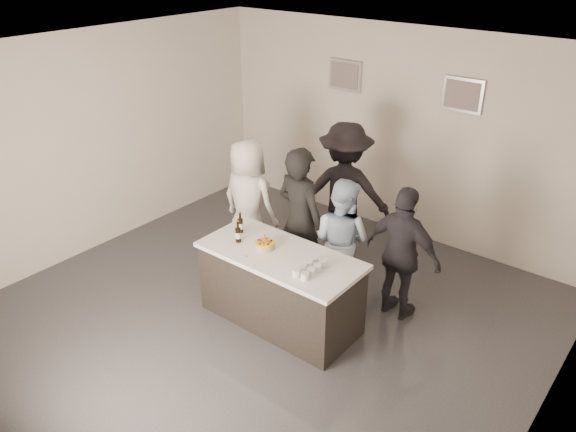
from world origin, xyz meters
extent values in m
plane|color=#3D3D42|center=(0.00, 0.00, 0.00)|extent=(6.00, 6.00, 0.00)
plane|color=white|center=(0.00, 0.00, 3.00)|extent=(6.00, 6.00, 0.00)
cube|color=silver|center=(0.00, 3.00, 1.50)|extent=(6.00, 0.04, 3.00)
cube|color=silver|center=(-3.00, 0.00, 1.50)|extent=(0.04, 6.00, 3.00)
cube|color=silver|center=(3.00, 0.00, 1.50)|extent=(0.04, 6.00, 3.00)
cube|color=#B2B2B7|center=(-0.90, 2.97, 2.20)|extent=(0.54, 0.04, 0.44)
cube|color=#B2B2B7|center=(0.90, 2.97, 2.20)|extent=(0.54, 0.04, 0.44)
cube|color=white|center=(0.20, 0.12, 0.45)|extent=(1.86, 0.86, 0.90)
cylinder|color=yellow|center=(-0.01, 0.10, 0.94)|extent=(0.22, 0.22, 0.07)
cylinder|color=black|center=(-0.48, 0.21, 1.03)|extent=(0.07, 0.07, 0.26)
cylinder|color=black|center=(-0.35, 0.03, 1.03)|extent=(0.07, 0.07, 0.26)
cube|color=#C07E12|center=(0.67, 0.03, 0.94)|extent=(0.19, 0.40, 0.08)
cube|color=pink|center=(-0.05, -0.17, 0.90)|extent=(0.24, 0.08, 0.01)
imported|color=black|center=(-0.08, 0.83, 0.94)|extent=(0.73, 0.52, 1.87)
imported|color=silver|center=(0.44, 0.97, 0.78)|extent=(0.77, 0.60, 1.57)
imported|color=white|center=(-1.06, 0.98, 0.85)|extent=(0.86, 0.59, 1.70)
imported|color=#2A282F|center=(1.19, 1.08, 0.81)|extent=(0.98, 0.47, 1.63)
imported|color=black|center=(-0.09, 1.82, 0.96)|extent=(1.43, 1.20, 1.92)
camera|label=1|loc=(3.58, -4.00, 4.04)|focal=35.00mm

